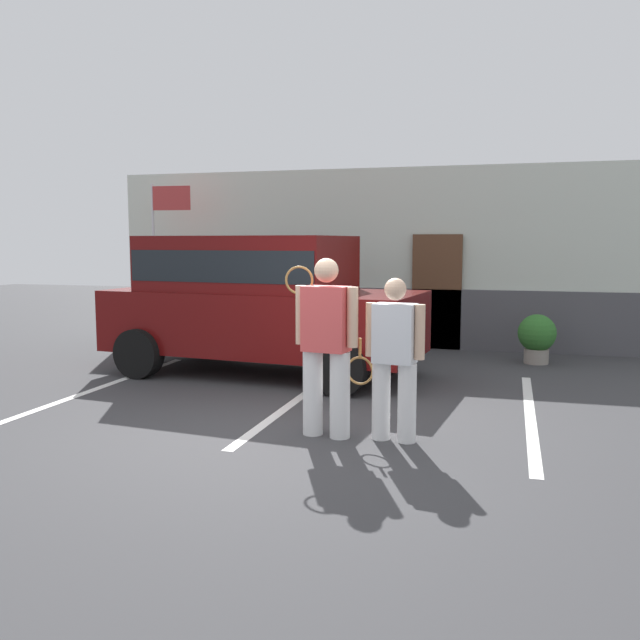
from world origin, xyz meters
The scene contains 10 objects.
ground_plane centered at (0.00, 0.00, 0.00)m, with size 40.00×40.00×0.00m, color #38383A.
parking_stripe_0 centered at (-3.12, 1.50, 0.00)m, with size 0.12×4.40×0.01m, color silver.
parking_stripe_1 centered at (-0.33, 1.50, 0.00)m, with size 0.12×4.40×0.01m, color silver.
parking_stripe_2 centered at (2.46, 1.50, 0.00)m, with size 0.12×4.40×0.01m, color silver.
house_frontage centered at (0.01, 6.26, 1.56)m, with size 10.91×0.40×3.33m.
parked_suv centered at (-1.42, 2.97, 1.15)m, with size 4.77×2.55×2.05m.
tennis_player_man centered at (0.43, 0.06, 0.94)m, with size 0.79×0.34×1.81m.
tennis_player_woman centered at (1.12, 0.09, 0.84)m, with size 0.85×0.30×1.62m.
potted_plant_by_porch centered at (2.64, 4.97, 0.44)m, with size 0.61×0.61×0.80m.
flag_pole centered at (-4.21, 5.25, 2.12)m, with size 0.80×0.07×3.06m.
Camera 1 is at (2.20, -6.43, 1.97)m, focal length 38.06 mm.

